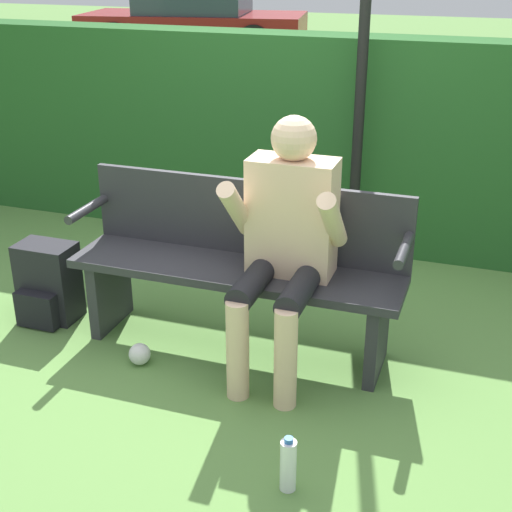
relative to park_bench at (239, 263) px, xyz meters
name	(u,v)px	position (x,y,z in m)	size (l,w,h in m)	color
ground_plane	(236,346)	(0.00, -0.06, -0.48)	(40.00, 40.00, 0.00)	#5B8942
hedge_back	(318,141)	(0.00, 1.61, 0.26)	(12.00, 0.36, 1.47)	#235623
park_bench	(239,263)	(0.00, 0.00, 0.00)	(1.77, 0.43, 0.90)	#2D2D33
person_seated	(286,235)	(0.29, -0.12, 0.24)	(0.57, 0.64, 1.29)	beige
backpack	(48,284)	(-1.15, -0.11, -0.26)	(0.33, 0.29, 0.46)	black
water_bottle	(288,465)	(0.59, -1.04, -0.36)	(0.07, 0.07, 0.25)	white
signpost	(365,12)	(0.35, 1.29, 1.17)	(0.38, 0.09, 2.91)	black
parked_car	(194,22)	(-4.84, 10.48, 0.11)	(4.63, 2.58, 1.19)	maroon
litter_crumple	(140,354)	(-0.42, -0.39, -0.42)	(0.11, 0.11, 0.11)	silver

